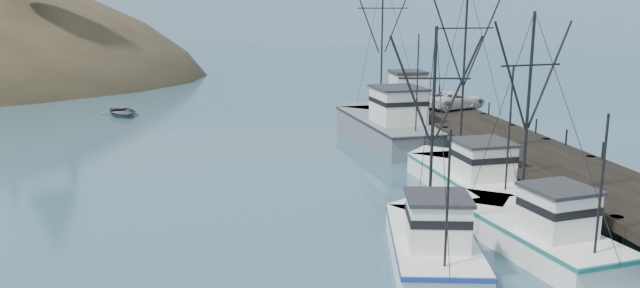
# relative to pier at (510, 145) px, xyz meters

# --- Properties ---
(pier) EXTENTS (6.00, 44.00, 2.00)m
(pier) POSITION_rel_pier_xyz_m (0.00, 0.00, 0.00)
(pier) COLOR black
(pier) RESTS_ON ground
(distant_ridge) EXTENTS (360.00, 40.00, 26.00)m
(distant_ridge) POSITION_rel_pier_xyz_m (-4.00, 154.00, -1.69)
(distant_ridge) COLOR #9EB2C6
(distant_ridge) RESTS_ON ground
(distant_ridge_far) EXTENTS (180.00, 25.00, 18.00)m
(distant_ridge_far) POSITION_rel_pier_xyz_m (-54.00, 169.00, -1.69)
(distant_ridge_far) COLOR silver
(distant_ridge_far) RESTS_ON ground
(trawler_near) EXTENTS (4.83, 10.58, 10.75)m
(trawler_near) POSITION_rel_pier_xyz_m (-5.31, -13.17, -0.87)
(trawler_near) COLOR white
(trawler_near) RESTS_ON ground
(trawler_mid) EXTENTS (5.06, 10.16, 10.16)m
(trawler_mid) POSITION_rel_pier_xyz_m (-10.18, -13.56, -0.87)
(trawler_mid) COLOR white
(trawler_mid) RESTS_ON ground
(trawler_far) EXTENTS (4.62, 12.31, 12.42)m
(trawler_far) POSITION_rel_pier_xyz_m (-4.51, -3.90, -0.87)
(trawler_far) COLOR white
(trawler_far) RESTS_ON ground
(work_vessel) EXTENTS (6.04, 16.55, 13.67)m
(work_vessel) POSITION_rel_pier_xyz_m (-5.40, 10.44, -0.46)
(work_vessel) COLOR slate
(work_vessel) RESTS_ON ground
(pier_shed) EXTENTS (3.00, 3.20, 2.80)m
(pier_shed) POSITION_rel_pier_xyz_m (-1.37, 18.00, 1.73)
(pier_shed) COLOR silver
(pier_shed) RESTS_ON pier
(pickup_truck) EXTENTS (6.17, 4.38, 1.56)m
(pickup_truck) POSITION_rel_pier_xyz_m (1.25, 12.85, 1.09)
(pickup_truck) COLOR silver
(pickup_truck) RESTS_ON pier
(motorboat) EXTENTS (5.11, 5.97, 1.05)m
(motorboat) POSITION_rel_pier_xyz_m (-28.16, 25.98, -1.69)
(motorboat) COLOR #4F5358
(motorboat) RESTS_ON ground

